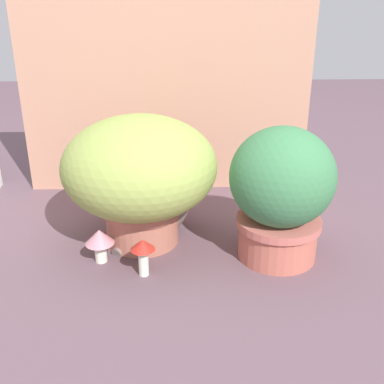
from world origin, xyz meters
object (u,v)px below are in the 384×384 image
leafy_planter (281,191)px  mushroom_ornament_red (143,250)px  cat (164,198)px  grass_planter (140,172)px  mushroom_ornament_pink (100,240)px

leafy_planter → mushroom_ornament_red: (-0.41, -0.09, -0.14)m
leafy_planter → cat: leafy_planter is taller
cat → mushroom_ornament_red: bearing=-101.6°
grass_planter → mushroom_ornament_pink: bearing=-133.8°
grass_planter → cat: bearing=45.5°
leafy_planter → mushroom_ornament_pink: bearing=-178.4°
leafy_planter → cat: size_ratio=1.22×
leafy_planter → grass_planter: bearing=165.4°
cat → mushroom_ornament_red: 0.29m
mushroom_ornament_red → mushroom_ornament_pink: mushroom_ornament_red is taller
mushroom_ornament_pink → mushroom_ornament_red: bearing=-30.2°
mushroom_ornament_pink → grass_planter: bearing=46.2°
mushroom_ornament_pink → cat: bearing=46.0°
mushroom_ornament_red → mushroom_ornament_pink: 0.16m
leafy_planter → mushroom_ornament_pink: (-0.54, -0.02, -0.14)m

